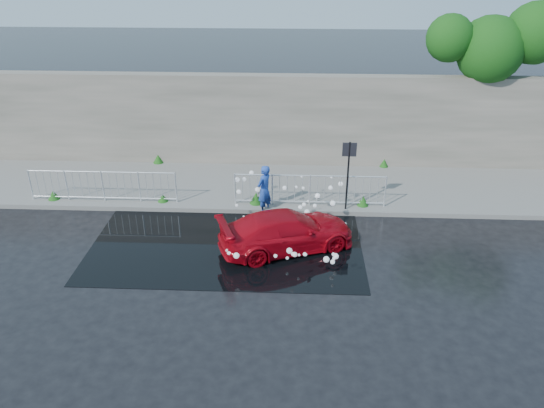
{
  "coord_description": "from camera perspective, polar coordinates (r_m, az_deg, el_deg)",
  "views": [
    {
      "loc": [
        2.49,
        -12.7,
        8.12
      ],
      "look_at": [
        1.82,
        1.64,
        1.0
      ],
      "focal_mm": 35.0,
      "sensor_mm": 36.0,
      "label": 1
    }
  ],
  "objects": [
    {
      "name": "ground",
      "position": [
        15.28,
        -7.16,
        -5.96
      ],
      "size": [
        90.0,
        90.0,
        0.0
      ],
      "primitive_type": "plane",
      "color": "black",
      "rests_on": "ground"
    },
    {
      "name": "pavement",
      "position": [
        19.6,
        -4.87,
        2.04
      ],
      "size": [
        30.0,
        4.0,
        0.15
      ],
      "primitive_type": "cube",
      "color": "slate",
      "rests_on": "ground"
    },
    {
      "name": "curb",
      "position": [
        17.81,
        -5.66,
        -0.6
      ],
      "size": [
        30.0,
        0.25,
        0.16
      ],
      "primitive_type": "cube",
      "color": "slate",
      "rests_on": "ground"
    },
    {
      "name": "retaining_wall",
      "position": [
        21.0,
        -4.31,
        9.06
      ],
      "size": [
        30.0,
        0.6,
        3.5
      ],
      "primitive_type": "cube",
      "color": "#575349",
      "rests_on": "pavement"
    },
    {
      "name": "puddle",
      "position": [
        16.05,
        -4.84,
        -4.11
      ],
      "size": [
        8.0,
        5.0,
        0.01
      ],
      "primitive_type": "cube",
      "color": "black",
      "rests_on": "ground"
    },
    {
      "name": "sign_post",
      "position": [
        17.13,
        8.23,
        4.17
      ],
      "size": [
        0.45,
        0.06,
        2.5
      ],
      "color": "black",
      "rests_on": "ground"
    },
    {
      "name": "tree",
      "position": [
        21.65,
        23.22,
        15.61
      ],
      "size": [
        4.98,
        2.46,
        6.31
      ],
      "color": "#332114",
      "rests_on": "ground"
    },
    {
      "name": "railing_left",
      "position": [
        18.82,
        -17.75,
        1.95
      ],
      "size": [
        5.05,
        0.05,
        1.1
      ],
      "color": "silver",
      "rests_on": "pavement"
    },
    {
      "name": "railing_right",
      "position": [
        17.68,
        4.08,
        1.6
      ],
      "size": [
        5.05,
        0.05,
        1.1
      ],
      "color": "silver",
      "rests_on": "pavement"
    },
    {
      "name": "weeds",
      "position": [
        19.05,
        -4.8,
        2.09
      ],
      "size": [
        12.17,
        3.93,
        0.39
      ],
      "color": "#1C4312",
      "rests_on": "pavement"
    },
    {
      "name": "water_spray",
      "position": [
        16.21,
        1.82,
        -0.93
      ],
      "size": [
        3.63,
        5.51,
        0.99
      ],
      "color": "white",
      "rests_on": "ground"
    },
    {
      "name": "red_car",
      "position": [
        15.42,
        1.6,
        -2.92
      ],
      "size": [
        4.29,
        2.95,
        1.15
      ],
      "primitive_type": "imported",
      "rotation": [
        0.0,
        0.0,
        1.94
      ],
      "color": "#A40611",
      "rests_on": "ground"
    },
    {
      "name": "person",
      "position": [
        17.33,
        -0.85,
        1.54
      ],
      "size": [
        0.68,
        0.73,
        1.68
      ],
      "primitive_type": "imported",
      "rotation": [
        0.0,
        0.0,
        -2.16
      ],
      "color": "#2145A7",
      "rests_on": "ground"
    }
  ]
}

